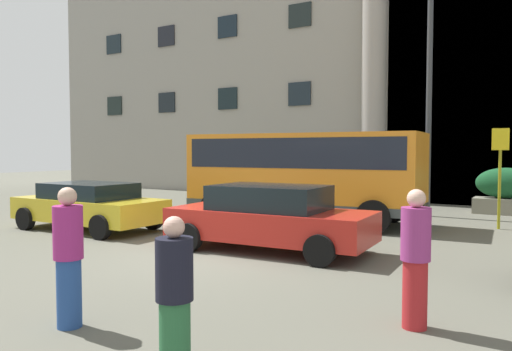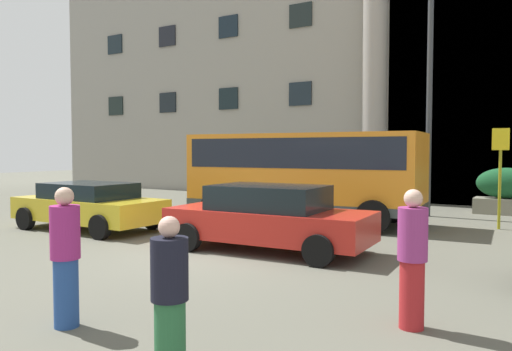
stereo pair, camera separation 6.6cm
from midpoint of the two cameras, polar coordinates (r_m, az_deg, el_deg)
name	(u,v)px [view 1 (the left image)]	position (r m, az deg, el deg)	size (l,w,h in m)	color
ground_plane	(199,258)	(10.60, -6.74, -9.39)	(80.00, 64.00, 0.12)	#5A5A4D
orange_minibus	(304,169)	(15.18, 5.40, 0.69)	(7.09, 3.11, 2.69)	orange
bus_stop_sign	(500,167)	(15.34, 26.01, 0.85)	(0.44, 0.08, 2.80)	olive
hedge_planter_entrance_right	(506,192)	(19.12, 26.56, -1.67)	(2.02, 0.93, 1.60)	gray
hedge_planter_east	(225,183)	(22.64, -3.63, -0.83)	(1.46, 0.85, 1.50)	gray
white_taxi_kerbside	(89,205)	(14.52, -18.67, -3.22)	(4.38, 2.07, 1.30)	gold
parked_sedan_far	(270,217)	(10.88, 1.40, -4.81)	(4.53, 2.18, 1.43)	#B4221B
scooter_by_planter	(62,199)	(19.07, -21.42, -2.52)	(2.01, 0.55, 0.89)	black
pedestrian_child_trailing	(175,299)	(4.93, -9.68, -13.70)	(0.36, 0.36, 1.57)	#28633A
pedestrian_man_crossing	(415,258)	(6.48, 17.48, -9.03)	(0.36, 0.36, 1.72)	#A81F23
pedestrian_man_red_shirt	(68,257)	(6.65, -20.92, -8.68)	(0.36, 0.36, 1.74)	#24478E
lamppost_plaza_centre	(430,66)	(17.69, 19.13, 11.73)	(0.40, 0.40, 8.63)	#34383D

